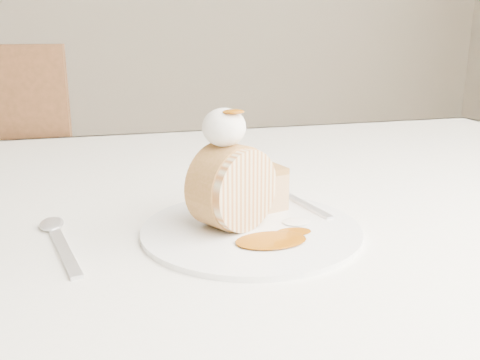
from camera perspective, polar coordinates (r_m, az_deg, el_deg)
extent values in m
cube|color=white|center=(0.74, -0.40, -2.74)|extent=(1.40, 0.90, 0.04)
cube|color=white|center=(1.19, -5.79, -1.47)|extent=(1.40, 0.01, 0.28)
cylinder|color=brown|center=(1.45, 20.47, -9.99)|extent=(0.06, 0.06, 0.71)
cube|color=brown|center=(1.49, -24.25, -5.71)|extent=(0.47, 0.47, 0.04)
cylinder|color=brown|center=(1.72, -15.73, -10.48)|extent=(0.04, 0.04, 0.43)
cylinder|color=brown|center=(1.39, -16.92, -17.39)|extent=(0.04, 0.04, 0.43)
cylinder|color=white|center=(0.59, 1.20, -5.33)|extent=(0.30, 0.30, 0.01)
cylinder|color=beige|center=(0.58, -0.81, -0.78)|extent=(0.10, 0.09, 0.09)
cube|color=#AA7140|center=(0.64, 2.03, -1.12)|extent=(0.06, 0.06, 0.04)
ellipsoid|color=white|center=(0.56, -1.72, 5.64)|extent=(0.05, 0.05, 0.04)
ellipsoid|color=#8E4705|center=(0.55, -0.71, 7.82)|extent=(0.02, 0.02, 0.01)
cube|color=silver|center=(0.66, 7.04, -2.67)|extent=(0.05, 0.14, 0.00)
cube|color=silver|center=(0.56, -18.18, -7.33)|extent=(0.06, 0.16, 0.00)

